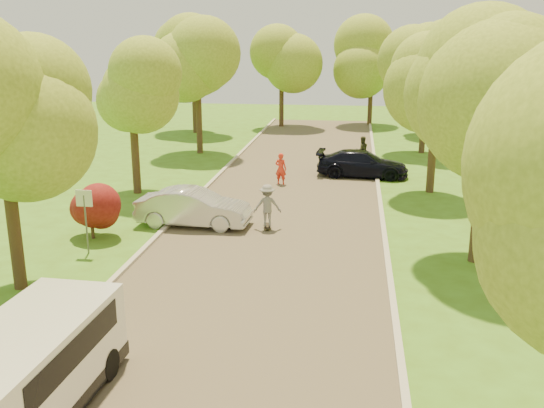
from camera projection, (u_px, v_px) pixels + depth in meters
The scene contains 23 objects.
ground at pixel (236, 317), 15.61m from camera, with size 100.00×100.00×0.00m, color #416D19.
road at pixel (276, 225), 23.25m from camera, with size 8.00×60.00×0.01m, color #4C4438.
curb_left at pixel (174, 219), 23.76m from camera, with size 0.18×60.00×0.12m, color #B2AD9E.
curb_right at pixel (383, 228), 22.70m from camera, with size 0.18×60.00×0.12m, color #B2AD9E.
street_sign at pixel (85, 208), 19.77m from camera, with size 0.55×0.06×2.17m.
red_shrub at pixel (91, 209), 21.40m from camera, with size 1.70×1.70×1.95m.
tree_l_mida at pixel (7, 107), 16.01m from camera, with size 4.71×4.60×7.39m.
tree_l_midb at pixel (136, 92), 26.73m from camera, with size 4.30×4.20×6.62m.
tree_l_far at pixel (201, 63), 35.99m from camera, with size 4.92×4.80×7.79m.
tree_r_mida at pixel (498, 87), 17.98m from camera, with size 5.13×5.00×7.95m.
tree_r_midb at pixel (442, 85), 26.80m from camera, with size 4.51×4.40×7.01m.
tree_r_far at pixel (432, 56), 36.00m from camera, with size 5.33×5.20×8.34m.
tree_bg_a at pixel (196, 60), 43.98m from camera, with size 5.12×5.00×7.72m.
tree_bg_b at pixel (433, 57), 43.59m from camera, with size 5.12×5.00×7.95m.
tree_bg_c at pixel (284, 62), 47.08m from camera, with size 4.92×4.80×7.33m.
tree_bg_d at pixel (375, 58), 47.99m from camera, with size 5.12×5.00×7.72m.
minivan at pixel (25, 373), 11.20m from camera, with size 2.12×5.01×1.84m.
silver_sedan at pixel (194, 208), 22.96m from camera, with size 1.51×4.32×1.42m, color silver.
dark_sedan at pixel (362, 164), 31.02m from camera, with size 1.89×4.64×1.35m, color black.
longboard at pixel (267, 226), 22.78m from camera, with size 0.35×0.84×0.10m.
skateboarder at pixel (267, 205), 22.56m from camera, with size 1.03×0.59×1.59m, color gray.
person_striped at pixel (281, 169), 29.36m from camera, with size 0.57×0.37×1.55m, color red.
person_olive at pixel (362, 150), 33.98m from camera, with size 0.77×0.60×1.58m, color #2F341F.
Camera 1 is at (2.86, -14.00, 6.99)m, focal length 40.00 mm.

